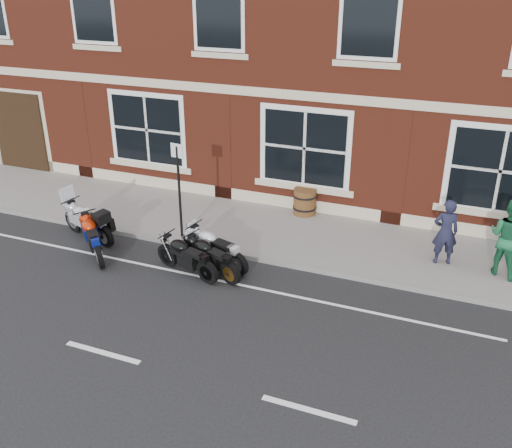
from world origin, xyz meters
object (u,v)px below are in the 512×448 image
object	(u,v)px
moto_sport_silver	(214,246)
barrel_planter	(305,201)
moto_touring_silver	(87,219)
pedestrian_right	(509,237)
moto_sport_red	(94,236)
parking_sign	(179,184)
moto_naked_black	(186,255)
moto_sport_black	(210,255)
pedestrian_left	(445,232)

from	to	relation	value
moto_sport_silver	barrel_planter	bearing A→B (deg)	-0.64
moto_touring_silver	moto_sport_silver	xyz separation A→B (m)	(3.71, -0.11, -0.02)
pedestrian_right	moto_sport_red	bearing A→B (deg)	44.41
moto_touring_silver	parking_sign	world-z (taller)	parking_sign
moto_naked_black	pedestrian_right	xyz separation A→B (m)	(6.80, 2.49, 0.57)
moto_sport_black	barrel_planter	xyz separation A→B (m)	(1.06, 3.88, 0.01)
moto_sport_black	parking_sign	world-z (taller)	parking_sign
barrel_planter	parking_sign	size ratio (longest dim) A/B	0.30
moto_touring_silver	parking_sign	distance (m)	2.67
moto_sport_black	parking_sign	bearing A→B (deg)	69.33
moto_sport_red	parking_sign	world-z (taller)	parking_sign
moto_sport_red	moto_naked_black	xyz separation A→B (m)	(2.55, 0.00, -0.03)
moto_sport_red	moto_sport_black	world-z (taller)	moto_sport_red
moto_touring_silver	parking_sign	bearing A→B (deg)	-52.40
pedestrian_left	parking_sign	size ratio (longest dim) A/B	0.64
moto_touring_silver	moto_sport_silver	distance (m)	3.71
moto_sport_black	moto_sport_silver	world-z (taller)	moto_sport_silver
moto_touring_silver	moto_naked_black	size ratio (longest dim) A/B	1.06
moto_sport_black	moto_sport_silver	size ratio (longest dim) A/B	0.93
moto_sport_red	pedestrian_right	size ratio (longest dim) A/B	0.81
pedestrian_left	barrel_planter	xyz separation A→B (m)	(-3.88, 1.55, -0.43)
moto_sport_black	parking_sign	size ratio (longest dim) A/B	0.72
barrel_planter	moto_sport_silver	bearing A→B (deg)	-108.03
moto_sport_silver	barrel_planter	distance (m)	3.67
moto_touring_silver	moto_naked_black	xyz separation A→B (m)	(3.27, -0.70, -0.05)
pedestrian_left	pedestrian_right	world-z (taller)	pedestrian_right
moto_sport_silver	pedestrian_left	distance (m)	5.39
moto_sport_red	pedestrian_left	bearing A→B (deg)	-28.56
parking_sign	barrel_planter	bearing A→B (deg)	54.37
moto_sport_black	moto_naked_black	bearing A→B (deg)	131.00
barrel_planter	parking_sign	distance (m)	3.77
pedestrian_right	moto_touring_silver	bearing A→B (deg)	39.57
moto_sport_red	barrel_planter	xyz separation A→B (m)	(4.12, 4.07, -0.02)
barrel_planter	pedestrian_left	bearing A→B (deg)	-21.78
barrel_planter	moto_touring_silver	bearing A→B (deg)	-145.16
pedestrian_right	moto_sport_black	bearing A→B (deg)	49.60
barrel_planter	parking_sign	bearing A→B (deg)	-133.98
pedestrian_left	barrel_planter	distance (m)	4.21
moto_sport_red	pedestrian_left	distance (m)	8.40
moto_naked_black	parking_sign	bearing A→B (deg)	49.64
moto_sport_silver	moto_naked_black	distance (m)	0.73
moto_touring_silver	moto_sport_silver	size ratio (longest dim) A/B	1.00
parking_sign	pedestrian_left	bearing A→B (deg)	17.64
moto_sport_silver	pedestrian_left	xyz separation A→B (m)	(5.02, 1.93, 0.41)
moto_sport_black	pedestrian_right	distance (m)	6.72
moto_sport_black	pedestrian_left	size ratio (longest dim) A/B	1.11
pedestrian_left	pedestrian_right	distance (m)	1.35
moto_naked_black	moto_sport_red	bearing A→B (deg)	107.18
moto_sport_silver	moto_sport_black	bearing A→B (deg)	-151.83
moto_sport_silver	pedestrian_left	bearing A→B (deg)	-51.54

